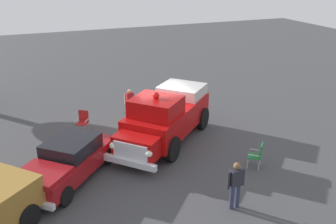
{
  "coord_description": "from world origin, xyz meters",
  "views": [
    {
      "loc": [
        -15.1,
        5.59,
        7.51
      ],
      "look_at": [
        -0.72,
        -0.09,
        1.31
      ],
      "focal_mm": 40.18,
      "sensor_mm": 36.0,
      "label": 1
    }
  ],
  "objects_px": {
    "lawn_chair_near_truck": "(130,101)",
    "spectator_standing": "(236,182)",
    "classic_hot_rod": "(67,161)",
    "spectator_seated": "(131,100)",
    "vintage_fire_truck": "(166,116)",
    "lawn_chair_spare": "(258,154)",
    "lawn_chair_by_car": "(83,120)"
  },
  "relations": [
    {
      "from": "lawn_chair_near_truck",
      "to": "lawn_chair_spare",
      "type": "height_order",
      "value": "same"
    },
    {
      "from": "spectator_seated",
      "to": "spectator_standing",
      "type": "height_order",
      "value": "spectator_standing"
    },
    {
      "from": "vintage_fire_truck",
      "to": "classic_hot_rod",
      "type": "bearing_deg",
      "value": 110.07
    },
    {
      "from": "lawn_chair_by_car",
      "to": "spectator_standing",
      "type": "xyz_separation_m",
      "value": [
        -7.85,
        -3.55,
        0.37
      ]
    },
    {
      "from": "lawn_chair_by_car",
      "to": "spectator_seated",
      "type": "distance_m",
      "value": 3.14
    },
    {
      "from": "lawn_chair_spare",
      "to": "spectator_standing",
      "type": "xyz_separation_m",
      "value": [
        -1.95,
        2.19,
        0.37
      ]
    },
    {
      "from": "lawn_chair_spare",
      "to": "spectator_standing",
      "type": "bearing_deg",
      "value": 131.67
    },
    {
      "from": "classic_hot_rod",
      "to": "lawn_chair_near_truck",
      "type": "distance_m",
      "value": 6.91
    },
    {
      "from": "lawn_chair_near_truck",
      "to": "spectator_standing",
      "type": "height_order",
      "value": "spectator_standing"
    },
    {
      "from": "spectator_seated",
      "to": "classic_hot_rod",
      "type": "bearing_deg",
      "value": 143.89
    },
    {
      "from": "vintage_fire_truck",
      "to": "classic_hot_rod",
      "type": "xyz_separation_m",
      "value": [
        -1.65,
        4.51,
        -0.45
      ]
    },
    {
      "from": "lawn_chair_near_truck",
      "to": "lawn_chair_spare",
      "type": "bearing_deg",
      "value": -158.23
    },
    {
      "from": "spectator_seated",
      "to": "spectator_standing",
      "type": "relative_size",
      "value": 0.77
    },
    {
      "from": "vintage_fire_truck",
      "to": "lawn_chair_near_truck",
      "type": "relative_size",
      "value": 5.7
    },
    {
      "from": "spectator_seated",
      "to": "vintage_fire_truck",
      "type": "bearing_deg",
      "value": -172.72
    },
    {
      "from": "lawn_chair_spare",
      "to": "lawn_chair_by_car",
      "type": "bearing_deg",
      "value": 44.22
    },
    {
      "from": "vintage_fire_truck",
      "to": "spectator_standing",
      "type": "relative_size",
      "value": 3.47
    },
    {
      "from": "lawn_chair_near_truck",
      "to": "lawn_chair_by_car",
      "type": "relative_size",
      "value": 1.0
    },
    {
      "from": "classic_hot_rod",
      "to": "lawn_chair_spare",
      "type": "bearing_deg",
      "value": -104.86
    },
    {
      "from": "classic_hot_rod",
      "to": "lawn_chair_near_truck",
      "type": "xyz_separation_m",
      "value": [
        5.64,
        -3.99,
        -0.16
      ]
    },
    {
      "from": "classic_hot_rod",
      "to": "spectator_seated",
      "type": "distance_m",
      "value": 6.82
    },
    {
      "from": "lawn_chair_by_car",
      "to": "spectator_standing",
      "type": "height_order",
      "value": "spectator_standing"
    },
    {
      "from": "classic_hot_rod",
      "to": "lawn_chair_near_truck",
      "type": "height_order",
      "value": "classic_hot_rod"
    },
    {
      "from": "lawn_chair_by_car",
      "to": "vintage_fire_truck",
      "type": "bearing_deg",
      "value": -126.26
    },
    {
      "from": "classic_hot_rod",
      "to": "spectator_standing",
      "type": "distance_m",
      "value": 6.12
    },
    {
      "from": "vintage_fire_truck",
      "to": "lawn_chair_spare",
      "type": "distance_m",
      "value": 4.33
    },
    {
      "from": "lawn_chair_spare",
      "to": "lawn_chair_near_truck",
      "type": "bearing_deg",
      "value": 21.77
    },
    {
      "from": "vintage_fire_truck",
      "to": "lawn_chair_near_truck",
      "type": "xyz_separation_m",
      "value": [
        3.99,
        0.52,
        -0.61
      ]
    },
    {
      "from": "lawn_chair_near_truck",
      "to": "spectator_standing",
      "type": "distance_m",
      "value": 9.48
    },
    {
      "from": "lawn_chair_near_truck",
      "to": "lawn_chair_by_car",
      "type": "height_order",
      "value": "same"
    },
    {
      "from": "lawn_chair_near_truck",
      "to": "spectator_seated",
      "type": "xyz_separation_m",
      "value": [
        -0.13,
        -0.03,
        0.11
      ]
    },
    {
      "from": "spectator_seated",
      "to": "lawn_chair_near_truck",
      "type": "bearing_deg",
      "value": 11.12
    }
  ]
}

